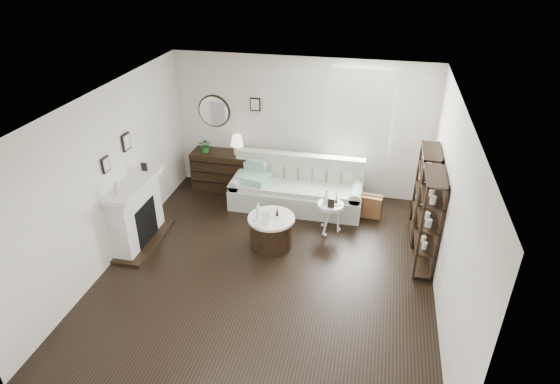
% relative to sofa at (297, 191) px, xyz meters
% --- Properties ---
extents(room, '(5.50, 5.50, 5.50)m').
position_rel_sofa_xyz_m(room, '(0.68, 0.62, 1.28)').
color(room, black).
rests_on(room, ground).
extents(fireplace, '(0.50, 1.40, 1.84)m').
position_rel_sofa_xyz_m(fireplace, '(-2.37, -1.78, 0.22)').
color(fireplace, silver).
rests_on(fireplace, ground).
extents(shelf_unit_far, '(0.30, 0.80, 1.60)m').
position_rel_sofa_xyz_m(shelf_unit_far, '(2.27, -0.53, 0.48)').
color(shelf_unit_far, black).
rests_on(shelf_unit_far, ground).
extents(shelf_unit_near, '(0.30, 0.80, 1.60)m').
position_rel_sofa_xyz_m(shelf_unit_near, '(2.27, -1.43, 0.48)').
color(shelf_unit_near, black).
rests_on(shelf_unit_near, ground).
extents(sofa, '(2.48, 0.86, 0.96)m').
position_rel_sofa_xyz_m(sofa, '(0.00, 0.00, 0.00)').
color(sofa, beige).
rests_on(sofa, ground).
extents(quilt, '(0.64, 0.56, 0.14)m').
position_rel_sofa_xyz_m(quilt, '(-0.81, -0.12, 0.25)').
color(quilt, '#258857').
rests_on(quilt, sofa).
extents(suitcase, '(0.65, 0.27, 0.42)m').
position_rel_sofa_xyz_m(suitcase, '(1.30, -0.09, -0.11)').
color(suitcase, brown).
rests_on(suitcase, ground).
extents(dresser, '(1.18, 0.51, 0.79)m').
position_rel_sofa_xyz_m(dresser, '(-1.62, 0.39, 0.08)').
color(dresser, black).
rests_on(dresser, ground).
extents(table_lamp, '(0.32, 0.32, 0.40)m').
position_rel_sofa_xyz_m(table_lamp, '(-1.28, 0.39, 0.67)').
color(table_lamp, white).
rests_on(table_lamp, dresser).
extents(potted_plant, '(0.31, 0.28, 0.29)m').
position_rel_sofa_xyz_m(potted_plant, '(-1.92, 0.34, 0.62)').
color(potted_plant, '#195A1B').
rests_on(potted_plant, dresser).
extents(drum_table, '(0.78, 0.78, 0.54)m').
position_rel_sofa_xyz_m(drum_table, '(-0.17, -1.39, -0.04)').
color(drum_table, black).
rests_on(drum_table, ground).
extents(pedestal_table, '(0.46, 0.46, 0.56)m').
position_rel_sofa_xyz_m(pedestal_table, '(0.73, -0.78, 0.19)').
color(pedestal_table, white).
rests_on(pedestal_table, ground).
extents(eiffel_drum, '(0.14, 0.14, 0.20)m').
position_rel_sofa_xyz_m(eiffel_drum, '(-0.08, -1.34, 0.32)').
color(eiffel_drum, black).
rests_on(eiffel_drum, drum_table).
extents(bottle_drum, '(0.07, 0.07, 0.29)m').
position_rel_sofa_xyz_m(bottle_drum, '(-0.36, -1.48, 0.37)').
color(bottle_drum, silver).
rests_on(bottle_drum, drum_table).
extents(card_frame_drum, '(0.16, 0.10, 0.20)m').
position_rel_sofa_xyz_m(card_frame_drum, '(-0.22, -1.59, 0.32)').
color(card_frame_drum, white).
rests_on(card_frame_drum, drum_table).
extents(eiffel_ped, '(0.14, 0.14, 0.19)m').
position_rel_sofa_xyz_m(eiffel_ped, '(0.82, -0.75, 0.34)').
color(eiffel_ped, black).
rests_on(eiffel_ped, pedestal_table).
extents(flask_ped, '(0.14, 0.14, 0.26)m').
position_rel_sofa_xyz_m(flask_ped, '(0.65, -0.76, 0.37)').
color(flask_ped, silver).
rests_on(flask_ped, pedestal_table).
extents(card_frame_ped, '(0.12, 0.05, 0.15)m').
position_rel_sofa_xyz_m(card_frame_ped, '(0.75, -0.90, 0.32)').
color(card_frame_ped, black).
rests_on(card_frame_ped, pedestal_table).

